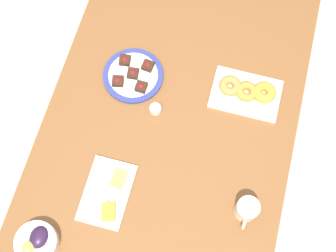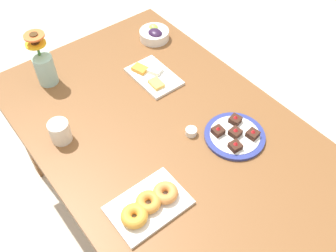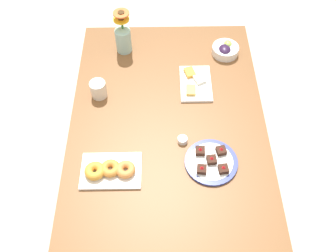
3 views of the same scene
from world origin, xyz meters
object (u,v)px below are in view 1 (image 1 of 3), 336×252
object	(u,v)px
croissant_platter	(247,92)
dessert_plate	(133,75)
grape_bowl	(37,242)
jam_cup_honey	(155,109)
cheese_platter	(107,193)
coffee_mug	(247,210)
dining_table	(168,136)

from	to	relation	value
croissant_platter	dessert_plate	size ratio (longest dim) A/B	1.11
grape_bowl	jam_cup_honey	world-z (taller)	grape_bowl
cheese_platter	dessert_plate	size ratio (longest dim) A/B	1.03
coffee_mug	jam_cup_honey	distance (m)	0.53
dining_table	dessert_plate	world-z (taller)	dessert_plate
cheese_platter	croissant_platter	size ratio (longest dim) A/B	0.93
cheese_platter	grape_bowl	bearing A→B (deg)	-38.42
dining_table	grape_bowl	bearing A→B (deg)	-32.01
cheese_platter	coffee_mug	bearing A→B (deg)	97.53
dessert_plate	croissant_platter	bearing A→B (deg)	95.22
cheese_platter	dessert_plate	distance (m)	0.50
cheese_platter	dessert_plate	world-z (taller)	dessert_plate
grape_bowl	jam_cup_honey	xyz separation A→B (m)	(-0.62, 0.27, -0.01)
cheese_platter	jam_cup_honey	world-z (taller)	cheese_platter
dining_table	cheese_platter	xyz separation A→B (m)	(0.31, -0.15, 0.10)
croissant_platter	jam_cup_honey	size ratio (longest dim) A/B	5.83
coffee_mug	cheese_platter	world-z (taller)	coffee_mug
dining_table	grape_bowl	distance (m)	0.66
croissant_platter	jam_cup_honey	xyz separation A→B (m)	(0.17, -0.34, -0.01)
croissant_platter	dessert_plate	distance (m)	0.47
cheese_platter	croissant_platter	bearing A→B (deg)	142.02
dining_table	grape_bowl	xyz separation A→B (m)	(0.55, -0.34, 0.12)
jam_cup_honey	croissant_platter	bearing A→B (deg)	116.09
coffee_mug	grape_bowl	world-z (taller)	coffee_mug
croissant_platter	dessert_plate	world-z (taller)	same
jam_cup_honey	coffee_mug	bearing A→B (deg)	54.50
dining_table	croissant_platter	bearing A→B (deg)	130.73
grape_bowl	dessert_plate	distance (m)	0.76
dessert_plate	cheese_platter	bearing A→B (deg)	5.22
dining_table	dessert_plate	distance (m)	0.29
grape_bowl	jam_cup_honey	size ratio (longest dim) A/B	3.22
dining_table	coffee_mug	bearing A→B (deg)	56.24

